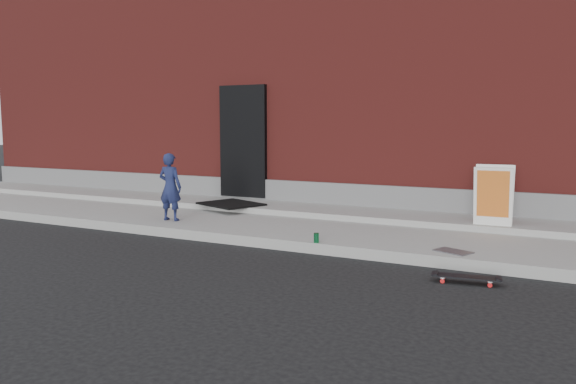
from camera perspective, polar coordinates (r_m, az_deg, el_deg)
The scene contains 10 objects.
ground at distance 7.77m, azimuth 0.62°, elevation -6.10°, with size 80.00×80.00×0.00m, color black.
sidewalk at distance 9.10m, azimuth 4.80°, elevation -3.72°, with size 20.00×3.00×0.15m, color gray.
apron at distance 9.91m, azimuth 6.76°, elevation -2.14°, with size 20.00×1.20×0.10m, color gray.
building at distance 14.21m, azimuth 13.35°, elevation 9.74°, with size 20.00×8.10×5.00m.
child at distance 9.52m, azimuth -11.88°, elevation 0.51°, with size 0.41×0.27×1.13m, color #192048.
skateboard at distance 6.57m, azimuth 17.65°, elevation -8.27°, with size 0.73×0.28×0.08m.
pizza_sign at distance 8.93m, azimuth 20.18°, elevation -0.26°, with size 0.57×0.66×0.90m.
soda_can at distance 7.64m, azimuth 2.90°, elevation -4.68°, with size 0.07×0.07×0.13m, color #197E41.
doormat at distance 10.55m, azimuth -5.81°, elevation -1.21°, with size 1.08×0.87×0.03m, color black.
utility_plate at distance 7.40m, azimuth 16.43°, elevation -5.81°, with size 0.44×0.28×0.01m, color #5C5C61.
Camera 1 is at (3.34, -6.80, 1.75)m, focal length 35.00 mm.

